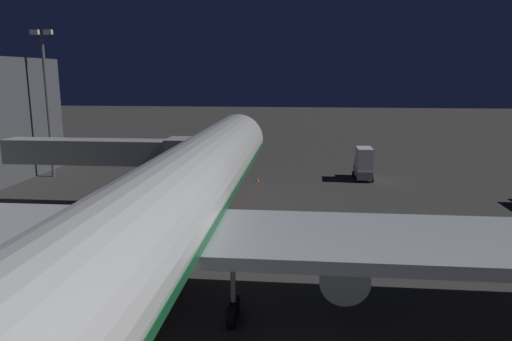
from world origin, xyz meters
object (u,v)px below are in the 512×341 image
object	(u,v)px
jet_bridge	(117,152)
traffic_cone_nose_starboard	(224,179)
airliner_at_gate	(166,214)
traffic_cone_nose_port	(257,179)
apron_floodlight_mast	(47,94)
cargo_truck_aft	(363,164)

from	to	relation	value
jet_bridge	traffic_cone_nose_starboard	size ratio (longest dim) A/B	37.36
airliner_at_gate	traffic_cone_nose_port	bearing A→B (deg)	-93.78
jet_bridge	traffic_cone_nose_starboard	distance (m)	16.62
jet_bridge	traffic_cone_nose_port	xyz separation A→B (m)	(-13.33, -12.92, -5.45)
airliner_at_gate	apron_floodlight_mast	xyz separation A→B (m)	(25.50, -33.50, 5.41)
apron_floodlight_mast	traffic_cone_nose_starboard	world-z (taller)	apron_floodlight_mast
traffic_cone_nose_port	traffic_cone_nose_starboard	xyz separation A→B (m)	(4.40, 0.00, 0.00)
airliner_at_gate	apron_floodlight_mast	distance (m)	42.45
cargo_truck_aft	traffic_cone_nose_port	bearing A→B (deg)	10.34
apron_floodlight_mast	cargo_truck_aft	size ratio (longest dim) A/B	3.90
airliner_at_gate	traffic_cone_nose_starboard	world-z (taller)	airliner_at_gate
jet_bridge	traffic_cone_nose_starboard	bearing A→B (deg)	-124.63
traffic_cone_nose_starboard	cargo_truck_aft	bearing A→B (deg)	-172.14
jet_bridge	cargo_truck_aft	size ratio (longest dim) A/B	4.18
cargo_truck_aft	traffic_cone_nose_starboard	world-z (taller)	cargo_truck_aft
cargo_truck_aft	traffic_cone_nose_port	size ratio (longest dim) A/B	8.93
jet_bridge	traffic_cone_nose_port	size ratio (longest dim) A/B	37.36
airliner_at_gate	jet_bridge	xyz separation A→B (m)	(11.13, -20.39, 0.10)
apron_floodlight_mast	traffic_cone_nose_port	xyz separation A→B (m)	(-27.70, 0.19, -10.76)
traffic_cone_nose_port	traffic_cone_nose_starboard	distance (m)	4.40
airliner_at_gate	traffic_cone_nose_starboard	bearing A→B (deg)	-86.22
apron_floodlight_mast	traffic_cone_nose_starboard	xyz separation A→B (m)	(-23.30, 0.19, -10.76)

